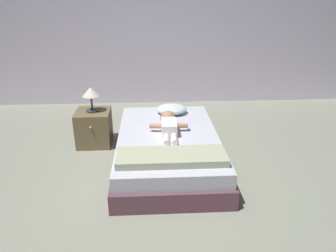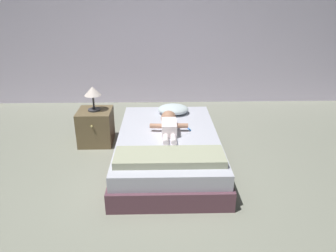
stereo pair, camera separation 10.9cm
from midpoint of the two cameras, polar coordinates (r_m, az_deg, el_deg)
The scene contains 9 objects.
ground_plane at distance 3.28m, azimuth -2.37°, elevation -12.37°, with size 8.00×8.00×0.00m, color gray.
wall_behind_bed at distance 5.71m, azimuth -2.18°, elevation 17.20°, with size 8.00×0.12×2.66m, color silver.
bed at distance 3.79m, azimuth 0.83°, elevation -3.99°, with size 1.19×1.95×0.36m.
pillow at distance 4.31m, azimuth 1.64°, elevation 2.97°, with size 0.41×0.33×0.12m.
baby at distance 3.77m, azimuth 0.99°, elevation 0.25°, with size 0.45×0.66×0.19m.
toothbrush at distance 3.86m, azimuth 4.38°, elevation -0.37°, with size 0.06×0.13×0.02m.
nightstand at distance 4.35m, azimuth -11.96°, elevation -0.13°, with size 0.43×0.46×0.46m.
lamp at distance 4.19m, azimuth -12.47°, elevation 5.75°, with size 0.21×0.21×0.32m.
blanket at distance 3.13m, azimuth 1.29°, elevation -5.51°, with size 1.07×0.37×0.07m.
Camera 2 is at (0.12, -2.68, 1.89)m, focal length 34.43 mm.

